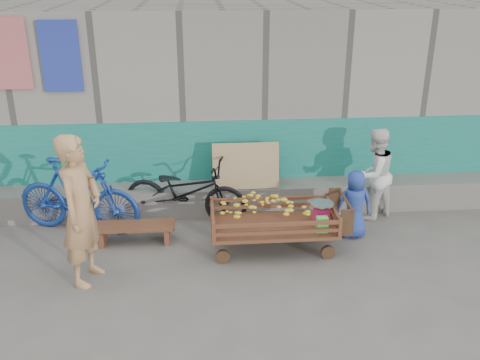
{
  "coord_description": "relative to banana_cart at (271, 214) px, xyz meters",
  "views": [
    {
      "loc": [
        -0.38,
        -5.23,
        3.68
      ],
      "look_at": [
        0.13,
        1.2,
        1.0
      ],
      "focal_mm": 40.0,
      "sensor_mm": 36.0,
      "label": 1
    }
  ],
  "objects": [
    {
      "name": "banana_cart",
      "position": [
        0.0,
        0.0,
        0.0
      ],
      "size": [
        1.83,
        0.84,
        0.78
      ],
      "color": "#563222",
      "rests_on": "ground"
    },
    {
      "name": "vendor_man",
      "position": [
        -2.33,
        -0.55,
        0.41
      ],
      "size": [
        0.62,
        0.78,
        1.88
      ],
      "primitive_type": "imported",
      "rotation": [
        0.0,
        0.0,
        1.29
      ],
      "color": "tan",
      "rests_on": "ground"
    },
    {
      "name": "woman",
      "position": [
        1.66,
        0.87,
        0.18
      ],
      "size": [
        0.86,
        0.81,
        1.41
      ],
      "primitive_type": "imported",
      "rotation": [
        0.0,
        0.0,
        3.67
      ],
      "color": "white",
      "rests_on": "ground"
    },
    {
      "name": "ground",
      "position": [
        -0.54,
        -1.11,
        -0.53
      ],
      "size": [
        80.0,
        80.0,
        0.0
      ],
      "primitive_type": "plane",
      "color": "#5C5954",
      "rests_on": "ground"
    },
    {
      "name": "bicycle_dark",
      "position": [
        -1.15,
        0.94,
        -0.04
      ],
      "size": [
        1.97,
        1.13,
        0.98
      ],
      "primitive_type": "imported",
      "rotation": [
        0.0,
        0.0,
        1.29
      ],
      "color": "black",
      "rests_on": "ground"
    },
    {
      "name": "bicycle_blue",
      "position": [
        -2.67,
        0.75,
        0.03
      ],
      "size": [
        1.92,
        1.02,
        1.11
      ],
      "primitive_type": "imported",
      "rotation": [
        0.0,
        0.0,
        1.29
      ],
      "color": "#193D9E",
      "rests_on": "ground"
    },
    {
      "name": "bench",
      "position": [
        -1.86,
        0.34,
        -0.32
      ],
      "size": [
        1.11,
        0.33,
        0.28
      ],
      "color": "#563222",
      "rests_on": "ground"
    },
    {
      "name": "building_wall",
      "position": [
        -0.54,
        2.94,
        0.94
      ],
      "size": [
        12.0,
        3.5,
        3.0
      ],
      "color": "gray",
      "rests_on": "ground"
    },
    {
      "name": "child",
      "position": [
        1.22,
        0.29,
        -0.03
      ],
      "size": [
        0.49,
        0.33,
        0.99
      ],
      "primitive_type": "imported",
      "rotation": [
        0.0,
        0.0,
        3.12
      ],
      "color": "#26419E",
      "rests_on": "ground"
    }
  ]
}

